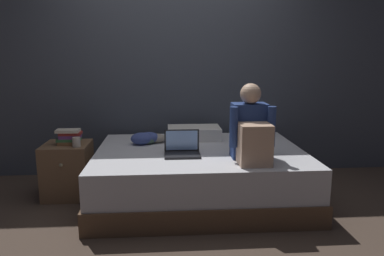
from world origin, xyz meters
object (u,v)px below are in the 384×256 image
(pillow, at_px, (194,133))
(mug, at_px, (76,142))
(bed, at_px, (200,174))
(laptop, at_px, (182,149))
(clothes_pile, at_px, (147,138))
(nightstand, at_px, (68,170))
(person_sitting, at_px, (251,131))
(book_stack, at_px, (69,137))

(pillow, distance_m, mug, 1.22)
(bed, bearing_deg, laptop, -134.04)
(clothes_pile, bearing_deg, nightstand, -172.61)
(bed, relative_size, clothes_pile, 5.70)
(laptop, bearing_deg, pillow, 76.06)
(person_sitting, xyz_separation_m, book_stack, (-1.66, 0.54, -0.14))
(nightstand, height_order, person_sitting, person_sitting)
(pillow, bearing_deg, person_sitting, -63.11)
(nightstand, height_order, mug, mug)
(person_sitting, bearing_deg, book_stack, 162.02)
(book_stack, bearing_deg, mug, -49.89)
(laptop, height_order, book_stack, laptop)
(bed, xyz_separation_m, mug, (-1.17, 0.05, 0.33))
(nightstand, height_order, pillow, pillow)
(laptop, bearing_deg, bed, 45.96)
(pillow, xyz_separation_m, book_stack, (-1.24, -0.30, 0.04))
(bed, relative_size, person_sitting, 3.05)
(bed, bearing_deg, clothes_pile, 152.18)
(laptop, distance_m, mug, 1.02)
(person_sitting, xyz_separation_m, mug, (-1.57, 0.43, -0.17))
(book_stack, bearing_deg, nightstand, 162.03)
(nightstand, xyz_separation_m, clothes_pile, (0.79, 0.10, 0.29))
(bed, xyz_separation_m, nightstand, (-1.30, 0.17, 0.02))
(nightstand, distance_m, mug, 0.36)
(bed, height_order, mug, mug)
(mug, height_order, clothes_pile, mug)
(mug, bearing_deg, clothes_pile, 18.64)
(nightstand, relative_size, laptop, 1.67)
(mug, bearing_deg, bed, -2.32)
(pillow, distance_m, clothes_pile, 0.52)
(book_stack, xyz_separation_m, clothes_pile, (0.75, 0.12, -0.05))
(person_sitting, height_order, laptop, person_sitting)
(person_sitting, relative_size, laptop, 2.05)
(laptop, distance_m, pillow, 0.65)
(pillow, relative_size, clothes_pile, 1.60)
(nightstand, relative_size, pillow, 0.95)
(nightstand, bearing_deg, laptop, -17.35)
(pillow, relative_size, mug, 6.22)
(book_stack, bearing_deg, laptop, -17.32)
(bed, xyz_separation_m, pillow, (-0.02, 0.45, 0.32))
(book_stack, bearing_deg, clothes_pile, 8.75)
(nightstand, distance_m, laptop, 1.21)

